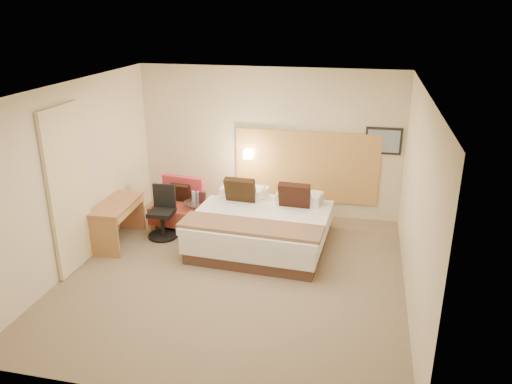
% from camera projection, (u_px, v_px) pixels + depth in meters
% --- Properties ---
extents(floor, '(4.80, 5.00, 0.02)m').
position_uv_depth(floor, '(235.00, 276.00, 7.26)').
color(floor, '#776650').
rests_on(floor, ground).
extents(ceiling, '(4.80, 5.00, 0.02)m').
position_uv_depth(ceiling, '(231.00, 88.00, 6.31)').
color(ceiling, white).
rests_on(ceiling, floor).
extents(wall_back, '(4.80, 0.02, 2.70)m').
position_uv_depth(wall_back, '(269.00, 142.00, 9.08)').
color(wall_back, beige).
rests_on(wall_back, floor).
extents(wall_front, '(4.80, 0.02, 2.70)m').
position_uv_depth(wall_front, '(161.00, 282.00, 4.49)').
color(wall_front, beige).
rests_on(wall_front, floor).
extents(wall_left, '(0.02, 5.00, 2.70)m').
position_uv_depth(wall_left, '(74.00, 176.00, 7.27)').
color(wall_left, beige).
rests_on(wall_left, floor).
extents(wall_right, '(0.02, 5.00, 2.70)m').
position_uv_depth(wall_right, '(417.00, 203.00, 6.29)').
color(wall_right, beige).
rests_on(wall_right, floor).
extents(headboard_panel, '(2.60, 0.04, 1.30)m').
position_uv_depth(headboard_panel, '(306.00, 166.00, 9.04)').
color(headboard_panel, '#BD8949').
rests_on(headboard_panel, wall_back).
extents(art_frame, '(0.62, 0.03, 0.47)m').
position_uv_depth(art_frame, '(383.00, 141.00, 8.59)').
color(art_frame, black).
rests_on(art_frame, wall_back).
extents(art_canvas, '(0.54, 0.01, 0.39)m').
position_uv_depth(art_canvas, '(384.00, 141.00, 8.57)').
color(art_canvas, gray).
rests_on(art_canvas, wall_back).
extents(lamp_arm, '(0.02, 0.12, 0.02)m').
position_uv_depth(lamp_arm, '(249.00, 153.00, 9.14)').
color(lamp_arm, silver).
rests_on(lamp_arm, wall_back).
extents(lamp_shade, '(0.15, 0.15, 0.15)m').
position_uv_depth(lamp_shade, '(248.00, 154.00, 9.08)').
color(lamp_shade, '#FFEDC6').
rests_on(lamp_shade, wall_back).
extents(curtain, '(0.06, 0.90, 2.42)m').
position_uv_depth(curtain, '(68.00, 191.00, 7.08)').
color(curtain, beige).
rests_on(curtain, wall_left).
extents(bottle_a, '(0.06, 0.06, 0.19)m').
position_uv_depth(bottle_a, '(194.00, 196.00, 8.56)').
color(bottle_a, '#8EBDDC').
rests_on(bottle_a, side_table).
extents(bottle_b, '(0.06, 0.06, 0.19)m').
position_uv_depth(bottle_b, '(198.00, 197.00, 8.53)').
color(bottle_b, '#8AAED5').
rests_on(bottle_b, side_table).
extents(menu_folder, '(0.13, 0.06, 0.21)m').
position_uv_depth(menu_folder, '(203.00, 198.00, 8.47)').
color(menu_folder, '#3A1818').
rests_on(menu_folder, side_table).
extents(bed, '(2.20, 2.15, 1.03)m').
position_uv_depth(bed, '(263.00, 225.00, 8.10)').
color(bed, '#492E24').
rests_on(bed, floor).
extents(lounge_chair, '(0.86, 0.78, 0.83)m').
position_uv_depth(lounge_chair, '(178.00, 207.00, 8.86)').
color(lounge_chair, '#B17A53').
rests_on(lounge_chair, floor).
extents(side_table, '(0.51, 0.51, 0.52)m').
position_uv_depth(side_table, '(198.00, 215.00, 8.62)').
color(side_table, silver).
rests_on(side_table, floor).
extents(desk, '(0.58, 1.16, 0.71)m').
position_uv_depth(desk, '(118.00, 211.00, 8.08)').
color(desk, '#A96B42').
rests_on(desk, floor).
extents(desk_chair, '(0.52, 0.52, 0.88)m').
position_uv_depth(desk_chair, '(163.00, 216.00, 8.38)').
color(desk_chair, black).
rests_on(desk_chair, floor).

